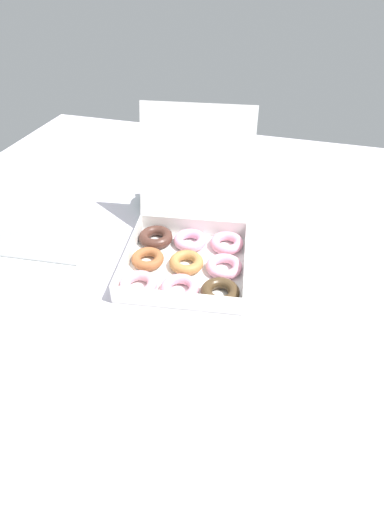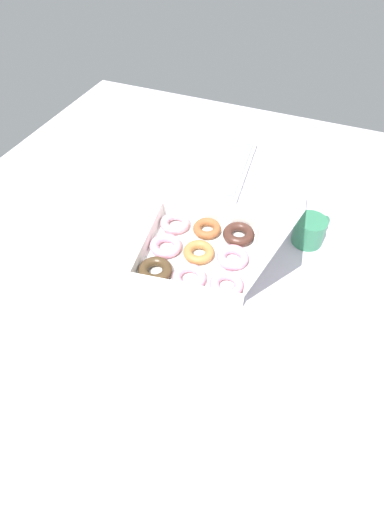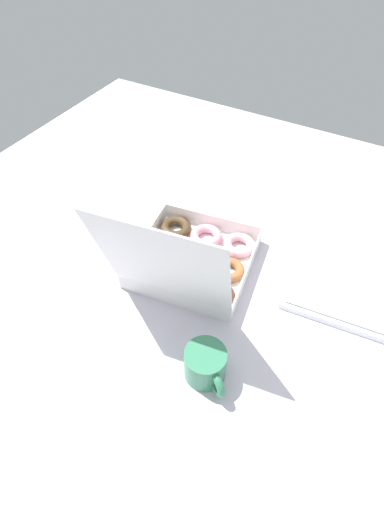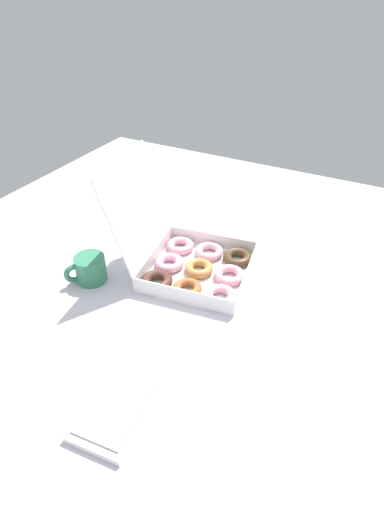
{
  "view_description": "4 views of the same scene",
  "coord_description": "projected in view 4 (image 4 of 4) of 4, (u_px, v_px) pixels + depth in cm",
  "views": [
    {
      "loc": [
        24.18,
        -78.69,
        65.82
      ],
      "look_at": [
        2.21,
        -2.13,
        2.74
      ],
      "focal_mm": 28.0,
      "sensor_mm": 36.0,
      "label": 1
    },
    {
      "loc": [
        73.42,
        23.77,
        82.64
      ],
      "look_at": [
        3.7,
        -4.79,
        2.2
      ],
      "focal_mm": 28.0,
      "sensor_mm": 36.0,
      "label": 2
    },
    {
      "loc": [
        -34.04,
        60.25,
        81.92
      ],
      "look_at": [
        0.64,
        -1.88,
        5.14
      ],
      "focal_mm": 28.0,
      "sensor_mm": 36.0,
      "label": 3
    },
    {
      "loc": [
        -85.7,
        -46.67,
        76.35
      ],
      "look_at": [
        1.66,
        -1.16,
        5.17
      ],
      "focal_mm": 28.0,
      "sensor_mm": 36.0,
      "label": 4
    }
  ],
  "objects": [
    {
      "name": "paper_napkin",
      "position": [
        270.0,
        341.0,
        1.01
      ],
      "size": [
        17.4,
        15.72,
        0.15
      ],
      "primitive_type": "cube",
      "rotation": [
        0.0,
        0.0,
        -0.23
      ],
      "color": "white",
      "rests_on": "ground_plane"
    },
    {
      "name": "donut_box",
      "position": [
        191.0,
        261.0,
        1.21
      ],
      "size": [
        35.26,
        42.65,
        34.19
      ],
      "color": "white",
      "rests_on": "ground_plane"
    },
    {
      "name": "keyboard",
      "position": [
        135.0,
        380.0,
        0.9
      ],
      "size": [
        36.71,
        16.3,
        2.2
      ],
      "color": "white",
      "rests_on": "ground_plane"
    },
    {
      "name": "coffee_mug",
      "position": [
        89.0,
        269.0,
        1.18
      ],
      "size": [
        11.54,
        9.77,
        8.17
      ],
      "color": "#357E59",
      "rests_on": "ground_plane"
    },
    {
      "name": "ground_plane",
      "position": [
        186.0,
        274.0,
        1.24
      ],
      "size": [
        180.0,
        180.0,
        2.0
      ],
      "primitive_type": "cube",
      "color": "silver"
    }
  ]
}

